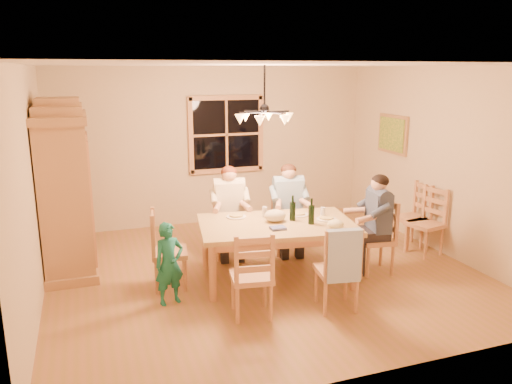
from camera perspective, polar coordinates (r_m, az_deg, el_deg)
name	(u,v)px	position (r m, az deg, el deg)	size (l,w,h in m)	color
floor	(264,272)	(6.79, 0.90, -9.10)	(5.50, 5.50, 0.00)	olive
ceiling	(265,65)	(6.26, 0.99, 14.34)	(5.50, 5.00, 0.02)	white
wall_back	(215,146)	(8.74, -4.72, 5.24)	(5.50, 0.02, 2.70)	#CBB68F
wall_left	(31,190)	(6.04, -24.36, 0.22)	(0.02, 5.00, 2.70)	#CBB68F
wall_right	(441,161)	(7.76, 20.42, 3.34)	(0.02, 5.00, 2.70)	#CBB68F
window	(226,134)	(8.73, -3.41, 6.58)	(1.30, 0.06, 1.30)	black
painting	(393,134)	(8.65, 15.34, 6.38)	(0.06, 0.78, 0.64)	#A77748
chandelier	(264,116)	(6.28, 0.97, 8.65)	(0.77, 0.68, 0.71)	black
armoire	(67,193)	(7.03, -20.84, -0.14)	(0.66, 1.40, 2.30)	#A77748
dining_table	(277,230)	(6.35, 2.38, -4.38)	(2.10, 1.47, 0.76)	#AC8B4C
chair_far_left	(230,236)	(7.24, -3.01, -5.08)	(0.50, 0.48, 0.99)	#B0764D
chair_far_right	(288,233)	(7.39, 3.66, -4.69)	(0.50, 0.48, 0.99)	#B0764D
chair_near_left	(251,290)	(5.55, -0.52, -11.09)	(0.50, 0.48, 0.99)	#B0764D
chair_near_right	(336,283)	(5.78, 9.14, -10.23)	(0.50, 0.48, 0.99)	#B0764D
chair_end_left	(170,264)	(6.33, -9.76, -8.09)	(0.48, 0.50, 0.99)	#B0764D
chair_end_right	(375,250)	(6.87, 13.44, -6.48)	(0.48, 0.50, 0.99)	#B0764D
adult_woman	(229,200)	(7.08, -3.06, -0.95)	(0.44, 0.47, 0.87)	beige
adult_plaid_man	(288,198)	(7.24, 3.72, -0.64)	(0.44, 0.47, 0.87)	teal
adult_slate_man	(377,211)	(6.71, 13.70, -2.17)	(0.47, 0.44, 0.87)	#3A455C
towel	(343,256)	(5.47, 9.96, -7.20)	(0.38, 0.10, 0.58)	#95ADCA
wine_bottle_a	(293,208)	(6.38, 4.21, -1.83)	(0.08, 0.08, 0.33)	black
wine_bottle_b	(311,211)	(6.26, 6.35, -2.19)	(0.08, 0.08, 0.33)	black
plate_woman	(236,217)	(6.54, -2.27, -2.85)	(0.26, 0.26, 0.02)	white
plate_plaid	(298,215)	(6.65, 4.86, -2.60)	(0.26, 0.26, 0.02)	white
plate_slate	(326,219)	(6.50, 8.05, -3.09)	(0.26, 0.26, 0.02)	white
wine_glass_a	(265,212)	(6.53, 0.99, -2.30)	(0.06, 0.06, 0.14)	silver
wine_glass_b	(323,213)	(6.56, 7.65, -2.34)	(0.06, 0.06, 0.14)	silver
cap	(336,224)	(6.15, 9.07, -3.64)	(0.20, 0.20, 0.11)	beige
napkin	(278,228)	(6.06, 2.51, -4.14)	(0.18, 0.14, 0.03)	#4E5990
cloth_bundle	(275,216)	(6.35, 2.19, -2.71)	(0.28, 0.22, 0.15)	#BDB189
child	(169,264)	(5.84, -9.88, -8.06)	(0.35, 0.23, 0.97)	#197261
chair_spare_front	(424,234)	(7.72, 18.65, -4.59)	(0.51, 0.52, 0.99)	#B0764D
chair_spare_back	(411,228)	(7.96, 17.25, -3.93)	(0.42, 0.44, 0.99)	#B0764D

